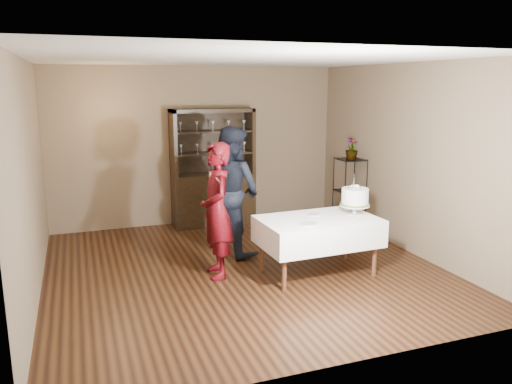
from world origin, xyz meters
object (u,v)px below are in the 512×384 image
Objects in this scene: cake_table at (318,231)px; plant_etagere at (349,191)px; cake at (355,198)px; potted_plant at (352,149)px; man at (232,191)px; woman at (217,211)px; china_hutch at (213,187)px.

plant_etagere is at bearing 49.51° from cake_table.
potted_plant is (0.89, 1.62, 0.41)m from cake.
woman is at bearing 122.87° from man.
potted_plant is (2.66, 1.28, 0.51)m from woman.
plant_etagere is at bearing 61.45° from cake.
plant_etagere is 2.98m from woman.
plant_etagere is 2.30m from man.
china_hutch reaches higher than cake.
woman reaches higher than cake.
china_hutch is 2.97m from cake.
woman is 0.90m from man.
woman is 3.19× the size of cake.
plant_etagere is 0.70× the size of woman.
man is at bearing -95.28° from china_hutch.
woman is at bearing 169.08° from cake.
plant_etagere is at bearing 118.88° from woman.
man is (-2.23, -0.53, 0.27)m from plant_etagere.
man is 3.43× the size of cake.
plant_etagere is 0.72m from potted_plant.
potted_plant is (2.07, -1.08, 0.70)m from china_hutch.
china_hutch is 2.33m from plant_etagere.
potted_plant reaches higher than cake_table.
man is at bearing -166.67° from plant_etagere.
cake_table is 0.82× the size of man.
cake_table is 2.82× the size of cake.
man is (-0.15, -1.58, 0.25)m from china_hutch.
man is 5.15× the size of potted_plant.
plant_etagere is 1.91m from cake.
china_hutch reaches higher than cake_table.
cake_table is 4.24× the size of potted_plant.
cake_table is at bearing -176.58° from cake.
cake is at bearing 81.77° from woman.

